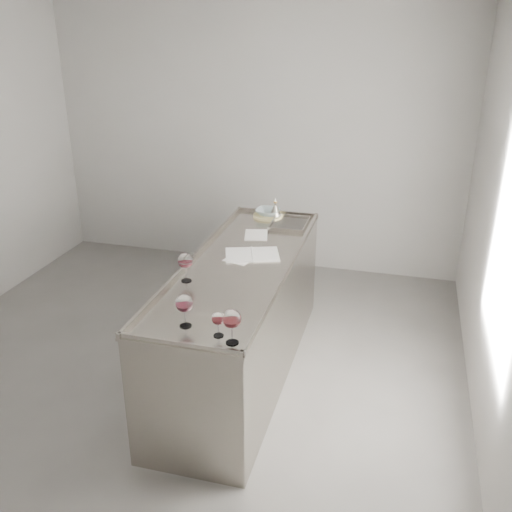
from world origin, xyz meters
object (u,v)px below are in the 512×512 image
(notebook, at_px, (252,255))
(ceramic_bowl, at_px, (268,212))
(wine_funnel, at_px, (275,211))
(wine_glass_small, at_px, (218,319))
(wine_glass_middle, at_px, (184,304))
(counter, at_px, (241,318))
(wine_glass_left, at_px, (185,261))
(wine_glass_right, at_px, (232,320))

(notebook, height_order, ceramic_bowl, ceramic_bowl)
(wine_funnel, bearing_deg, wine_glass_small, -85.43)
(wine_glass_middle, relative_size, wine_funnel, 1.09)
(ceramic_bowl, distance_m, wine_funnel, 0.07)
(counter, distance_m, ceramic_bowl, 1.20)
(wine_glass_small, height_order, ceramic_bowl, wine_glass_small)
(wine_glass_left, bearing_deg, notebook, 60.37)
(wine_funnel, bearing_deg, counter, -90.39)
(wine_glass_middle, distance_m, ceramic_bowl, 2.06)
(wine_glass_right, xyz_separation_m, wine_funnel, (-0.27, 2.16, -0.09))
(counter, relative_size, wine_funnel, 12.74)
(notebook, bearing_deg, wine_glass_middle, -113.13)
(wine_glass_right, distance_m, ceramic_bowl, 2.19)
(wine_glass_left, distance_m, wine_glass_middle, 0.63)
(wine_glass_middle, relative_size, wine_glass_right, 0.98)
(wine_glass_right, bearing_deg, wine_glass_left, 128.51)
(counter, xyz_separation_m, wine_glass_small, (0.18, -1.03, 0.57))
(wine_glass_right, height_order, notebook, wine_glass_right)
(wine_glass_middle, relative_size, notebook, 0.44)
(wine_glass_left, bearing_deg, ceramic_bowl, 81.70)
(wine_glass_middle, distance_m, wine_glass_right, 0.34)
(notebook, bearing_deg, wine_glass_small, -102.23)
(wine_glass_left, distance_m, wine_glass_right, 0.88)
(wine_glass_small, distance_m, ceramic_bowl, 2.12)
(wine_glass_left, xyz_separation_m, ceramic_bowl, (0.21, 1.47, -0.10))
(wine_glass_left, relative_size, wine_glass_small, 1.37)
(wine_glass_left, bearing_deg, wine_funnel, 79.12)
(wine_funnel, bearing_deg, wine_glass_left, -100.88)
(wine_glass_small, distance_m, wine_funnel, 2.11)
(wine_glass_middle, relative_size, ceramic_bowl, 0.95)
(wine_glass_left, distance_m, ceramic_bowl, 1.49)
(wine_glass_right, bearing_deg, ceramic_bowl, 98.83)
(ceramic_bowl, bearing_deg, notebook, -83.48)
(wine_funnel, bearing_deg, wine_glass_middle, -91.56)
(wine_glass_left, xyz_separation_m, notebook, (0.32, 0.56, -0.14))
(ceramic_bowl, bearing_deg, wine_glass_left, -98.30)
(wine_glass_left, bearing_deg, wine_glass_small, -54.77)
(ceramic_bowl, height_order, wine_funnel, wine_funnel)
(wine_glass_right, relative_size, wine_funnel, 1.11)
(counter, distance_m, wine_glass_small, 1.19)
(wine_funnel, bearing_deg, wine_glass_right, -82.94)
(notebook, bearing_deg, counter, -122.81)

